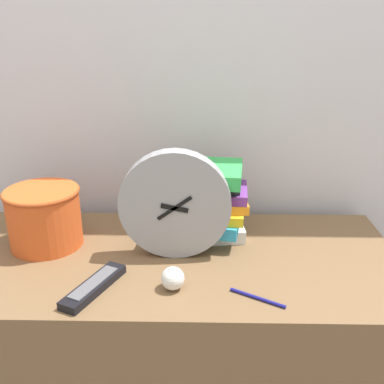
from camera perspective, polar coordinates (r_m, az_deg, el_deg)
The scene contains 8 objects.
wall_back at distance 1.42m, azimuth -2.03°, elevation 14.71°, with size 6.00×0.04×2.40m.
desk at distance 1.45m, azimuth -2.36°, elevation -21.39°, with size 1.22×0.55×0.77m.
desk_clock at distance 1.16m, azimuth -2.18°, elevation -1.64°, with size 0.29×0.05×0.29m.
book_stack at distance 1.28m, azimuth 1.88°, elevation -1.30°, with size 0.24×0.21×0.22m.
basket at distance 1.30m, azimuth -18.26°, elevation -2.88°, with size 0.21×0.21×0.17m.
tv_remote at distance 1.10m, azimuth -12.35°, elevation -11.60°, with size 0.13×0.20×0.02m.
crumpled_paper_ball at distance 1.07m, azimuth -2.47°, elevation -10.91°, with size 0.06×0.06×0.06m.
pen at distance 1.06m, azimuth 8.31°, elevation -13.16°, with size 0.12×0.07×0.01m.
Camera 1 is at (0.08, -0.78, 1.37)m, focal length 42.00 mm.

